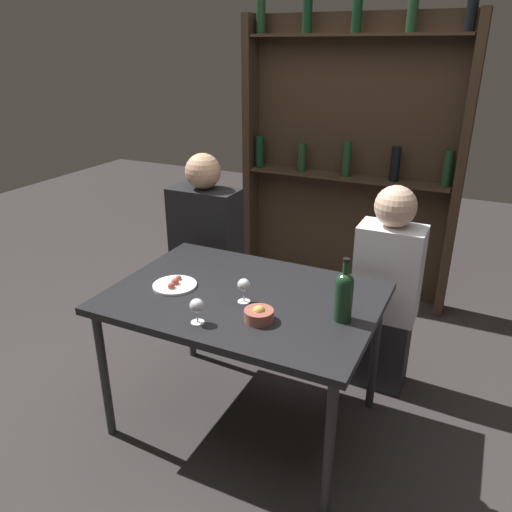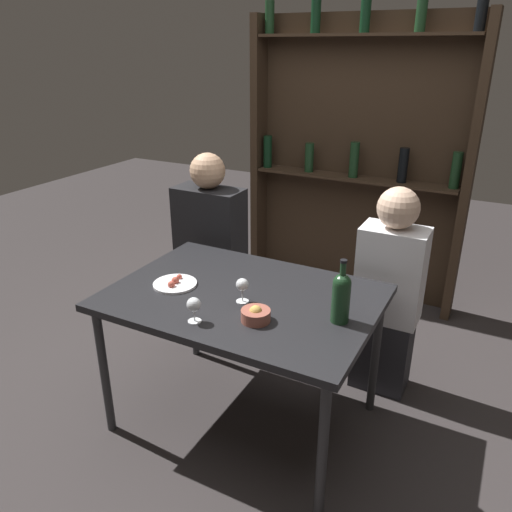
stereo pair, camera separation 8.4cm
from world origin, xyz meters
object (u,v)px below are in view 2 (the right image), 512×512
(seated_person_right, at_px, (388,297))
(wine_glass_0, at_px, (242,286))
(wine_glass_1, at_px, (194,306))
(food_plate_0, at_px, (175,283))
(seated_person_left, at_px, (211,256))
(wine_bottle, at_px, (341,296))
(snack_bowl, at_px, (256,315))

(seated_person_right, bearing_deg, wine_glass_0, -126.73)
(wine_glass_1, bearing_deg, food_plate_0, 138.98)
(wine_glass_0, height_order, seated_person_left, seated_person_left)
(wine_glass_1, distance_m, seated_person_left, 1.13)
(wine_bottle, relative_size, seated_person_right, 0.24)
(food_plate_0, height_order, snack_bowl, snack_bowl)
(wine_glass_0, bearing_deg, seated_person_left, 131.86)
(seated_person_left, bearing_deg, wine_bottle, -31.30)
(wine_bottle, distance_m, seated_person_right, 0.73)
(seated_person_left, distance_m, seated_person_right, 1.16)
(wine_bottle, relative_size, food_plate_0, 1.33)
(seated_person_left, xyz_separation_m, seated_person_right, (1.16, 0.00, -0.02))
(wine_glass_0, distance_m, wine_glass_1, 0.27)
(wine_bottle, xyz_separation_m, food_plate_0, (-0.85, -0.05, -0.12))
(wine_glass_0, bearing_deg, wine_bottle, 5.09)
(wine_glass_1, bearing_deg, seated_person_left, 119.18)
(wine_glass_1, xyz_separation_m, seated_person_right, (0.62, 0.96, -0.25))
(food_plate_0, height_order, seated_person_left, seated_person_left)
(wine_glass_1, relative_size, seated_person_left, 0.09)
(wine_glass_0, bearing_deg, wine_glass_1, -110.37)
(wine_bottle, height_order, seated_person_right, seated_person_right)
(wine_bottle, distance_m, snack_bowl, 0.38)
(seated_person_right, bearing_deg, wine_bottle, -95.64)
(wine_bottle, xyz_separation_m, seated_person_right, (0.07, 0.66, -0.30))
(wine_glass_1, distance_m, food_plate_0, 0.39)
(wine_glass_0, height_order, wine_glass_1, wine_glass_0)
(wine_glass_1, xyz_separation_m, snack_bowl, (0.23, 0.13, -0.05))
(snack_bowl, relative_size, seated_person_right, 0.11)
(wine_bottle, height_order, food_plate_0, wine_bottle)
(seated_person_left, bearing_deg, wine_glass_1, -60.82)
(seated_person_left, bearing_deg, food_plate_0, -70.77)
(wine_glass_1, relative_size, snack_bowl, 0.89)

